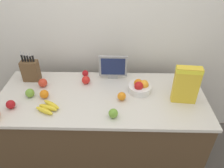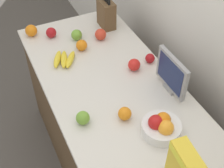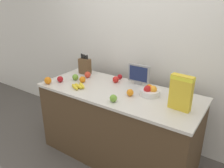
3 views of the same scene
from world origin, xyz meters
TOP-DOWN VIEW (x-y plane):
  - wall_back at (0.00, 0.61)m, footprint 9.00×0.06m
  - counter at (0.00, 0.00)m, footprint 1.88×0.79m
  - knife_block at (-0.70, 0.24)m, footprint 0.16×0.09m
  - small_monitor at (0.10, 0.30)m, footprint 0.28×0.03m
  - fruit_bowl at (0.35, 0.08)m, footprint 0.21×0.21m
  - banana_bunch at (-0.43, -0.19)m, footprint 0.21×0.20m
  - apple_front at (-0.64, -0.02)m, footprint 0.08×0.08m
  - apple_near_bananas at (-0.75, -0.18)m, footprint 0.08×0.08m
  - apple_rightmost at (0.11, -0.27)m, footprint 0.08×0.08m
  - apple_rear at (-0.57, 0.13)m, footprint 0.08×0.08m
  - apple_leftmost at (-0.16, 0.19)m, footprint 0.08×0.08m
  - apple_by_knife_block at (-0.18, 0.33)m, footprint 0.06×0.06m
  - orange_front_center at (-0.50, -0.04)m, footprint 0.08×0.08m
  - orange_front_right at (-0.82, -0.31)m, footprint 0.09×0.09m
  - orange_mid_left at (0.18, -0.05)m, footprint 0.08×0.08m

SIDE VIEW (x-z plane):
  - counter at x=0.00m, z-range 0.00..0.90m
  - banana_bunch at x=-0.43m, z-range 0.90..0.94m
  - apple_by_knife_block at x=-0.18m, z-range 0.90..0.96m
  - apple_near_bananas at x=-0.75m, z-range 0.90..0.97m
  - orange_mid_left at x=0.18m, z-range 0.90..0.97m
  - apple_rightmost at x=0.11m, z-range 0.90..0.97m
  - orange_front_center at x=-0.50m, z-range 0.90..0.97m
  - apple_front at x=-0.64m, z-range 0.90..0.98m
  - apple_leftmost at x=-0.16m, z-range 0.90..0.98m
  - apple_rear at x=-0.57m, z-range 0.90..0.98m
  - orange_front_right at x=-0.82m, z-range 0.90..0.98m
  - fruit_bowl at x=0.35m, z-range 0.88..1.00m
  - knife_block at x=-0.70m, z-range 0.85..1.16m
  - small_monitor at x=0.10m, z-range 0.90..1.15m
  - wall_back at x=0.00m, z-range 0.00..2.60m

